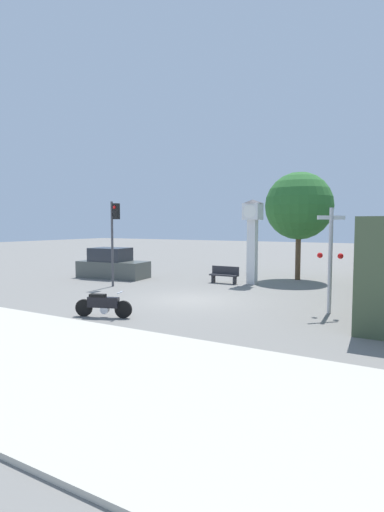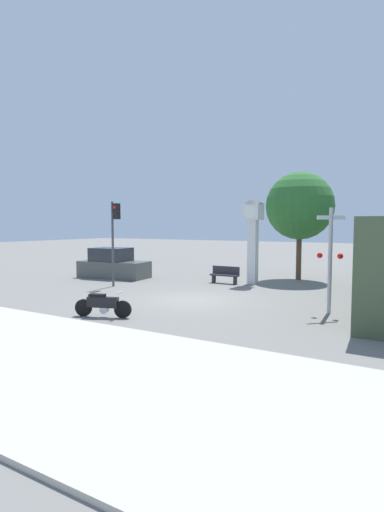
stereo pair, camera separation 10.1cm
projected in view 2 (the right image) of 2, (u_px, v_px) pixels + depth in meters
The scene contains 9 objects.
ground_plane at pixel (193, 300), 16.88m from camera, with size 120.00×120.00×0.00m, color slate.
sidewalk_strip at pixel (22, 353), 9.73m from camera, with size 36.00×6.00×0.10m.
motorcycle at pixel (103, 305), 13.68m from camera, with size 1.96×0.80×0.90m.
clock_tower at pixel (253, 228), 21.30m from camera, with size 1.06×1.06×4.52m.
traffic_light at pixel (115, 228), 20.32m from camera, with size 0.50×0.35×4.36m.
railroad_crossing_signal at pixel (330, 256), 14.13m from camera, with size 0.90×0.82×3.77m.
street_tree at pixel (300, 206), 22.81m from camera, with size 3.86×3.86×6.19m.
bench at pixel (225, 274), 21.69m from camera, with size 1.60×0.44×0.92m.
parked_car at pixel (113, 265), 24.01m from camera, with size 4.37×2.25×1.80m.
Camera 2 is at (8.39, -14.43, 3.15)m, focal length 28.00 mm.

